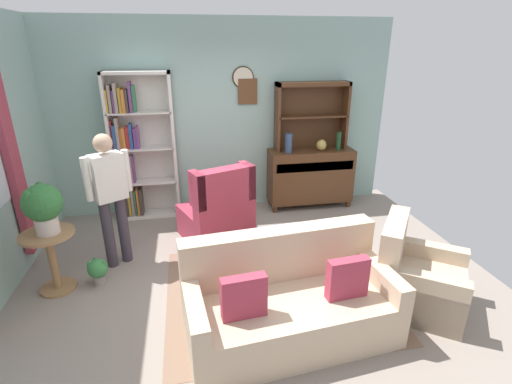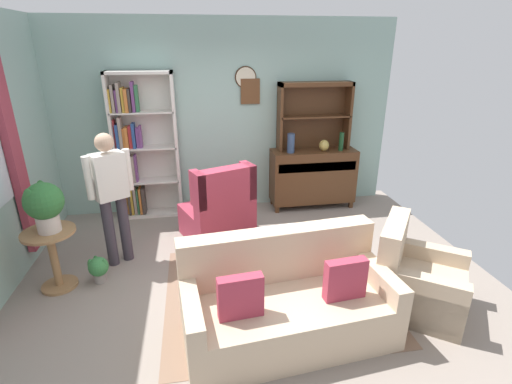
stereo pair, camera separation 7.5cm
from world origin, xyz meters
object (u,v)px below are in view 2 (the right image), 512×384
Objects in this scene: plant_stand at (53,253)px; coffee_table at (280,246)px; bookshelf at (140,148)px; sideboard_hutch at (314,107)px; vase_tall at (291,143)px; couch_floral at (286,304)px; armchair_floral at (416,281)px; bottle_wine at (341,142)px; potted_plant_small at (98,268)px; potted_plant_large at (44,204)px; book_stack at (277,243)px; vase_round at (324,145)px; person_reading at (111,191)px; sideboard at (313,175)px; wingback_chair at (219,213)px.

plant_stand is 0.83× the size of coffee_table.
sideboard_hutch is at bearing 0.62° from bookshelf.
plant_stand is (-2.93, -1.59, -0.65)m from vase_tall.
bookshelf reaches higher than plant_stand.
plant_stand is at bearing 154.36° from couch_floral.
armchair_floral is 1.61× the size of plant_stand.
bottle_wine is 3.75m from potted_plant_small.
sideboard_hutch is 3.67m from potted_plant_small.
potted_plant_large reaches higher than armchair_floral.
bookshelf is at bearing 136.54° from armchair_floral.
book_stack is (-0.06, -0.09, 0.09)m from coffee_table.
bottle_wine is 0.42× the size of plant_stand.
vase_tall is at bearing 31.94° from potted_plant_small.
book_stack is (-1.12, -1.85, -0.56)m from vase_round.
vase_tall is 2.63m from person_reading.
potted_plant_large is (-3.54, 0.92, 0.68)m from armchair_floral.
potted_plant_large is at bearing -8.82° from plant_stand.
person_reading is at bearing -157.63° from vase_round.
coffee_table is at bearing -17.58° from person_reading.
couch_floral is 3.63× the size of potted_plant_large.
bottle_wine is 0.15× the size of couch_floral.
bookshelf is 2.63m from sideboard.
book_stack is at bearing -51.46° from bookshelf.
bookshelf reaches higher than wingback_chair.
bottle_wine is 2.62m from armchair_floral.
armchair_floral is (2.82, -2.68, -0.76)m from bookshelf.
potted_plant_small is (-3.30, -1.56, -0.89)m from bottle_wine.
vase_tall is (-0.39, -0.19, -0.50)m from sideboard_hutch.
sideboard reaches higher than plant_stand.
wingback_chair is at bearing -144.31° from vase_tall.
armchair_floral is (0.24, -2.59, -0.22)m from sideboard.
potted_plant_small is (-3.04, -1.58, -0.83)m from vase_round.
potted_plant_small is (-3.15, 0.95, -0.12)m from armchair_floral.
sideboard_hutch is at bearing 33.40° from wingback_chair.
armchair_floral is 1.40m from coffee_table.
person_reading is (-0.17, -1.33, -0.14)m from bookshelf.
person_reading is at bearing 36.48° from plant_stand.
couch_floral is 2.13m from potted_plant_small.
bottle_wine is 0.35× the size of coffee_table.
coffee_table is (-0.93, -1.83, -0.16)m from sideboard.
coffee_table is at bearing -116.96° from sideboard.
person_reading is at bearing -155.52° from sideboard.
sideboard is 2.05m from coffee_table.
coffee_table is (0.61, -0.92, -0.03)m from wingback_chair.
wingback_chair is at bearing -146.60° from sideboard_hutch.
person_reading is (-2.35, -1.17, -0.16)m from vase_tall.
bottle_wine is (0.26, -0.02, 0.05)m from vase_round.
bottle_wine reaches higher than potted_plant_small.
coffee_table is (2.37, -0.15, -0.61)m from potted_plant_large.
potted_plant_small is (-1.37, -0.74, -0.21)m from wingback_chair.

